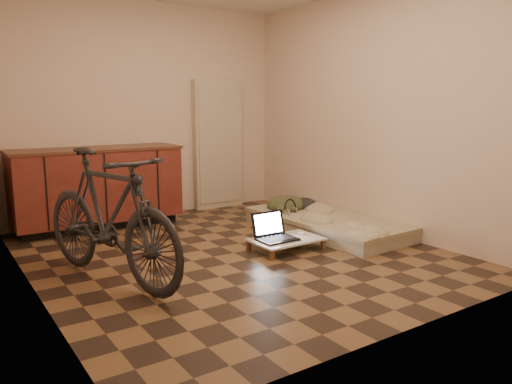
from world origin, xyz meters
TOP-DOWN VIEW (x-y plane):
  - room_shell at (0.00, 0.00)m, footprint 3.50×4.00m
  - cabinets at (-0.75, 1.70)m, footprint 1.84×0.62m
  - appliance_panel at (0.95, 1.94)m, footprint 0.70×0.10m
  - bicycle at (-1.20, -0.10)m, footprint 0.99×1.86m
  - futon at (1.30, 0.14)m, footprint 0.97×1.92m
  - clothing_pile at (1.26, 0.72)m, footprint 0.55×0.46m
  - headphones at (1.05, 0.48)m, footprint 0.27×0.26m
  - lap_desk at (0.47, -0.20)m, footprint 0.68×0.44m
  - laptop at (0.37, -0.15)m, footprint 0.36×0.33m
  - mouse at (0.69, -0.16)m, footprint 0.06×0.09m

SIDE VIEW (x-z plane):
  - futon at x=1.30m, z-range 0.00..0.16m
  - lap_desk at x=0.47m, z-range 0.04..0.15m
  - mouse at x=0.69m, z-range 0.11..0.14m
  - laptop at x=0.37m, z-range 0.04..0.29m
  - headphones at x=1.05m, z-range 0.16..0.31m
  - clothing_pile at x=1.26m, z-range 0.16..0.38m
  - cabinets at x=-0.75m, z-range 0.01..0.92m
  - bicycle at x=-1.20m, z-range 0.00..1.16m
  - appliance_panel at x=0.95m, z-range 0.00..1.70m
  - room_shell at x=0.00m, z-range 0.00..2.60m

